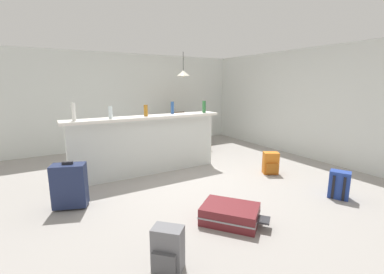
# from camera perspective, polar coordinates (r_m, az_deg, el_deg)

# --- Properties ---
(ground_plane) EXTENTS (13.00, 13.00, 0.05)m
(ground_plane) POSITION_cam_1_polar(r_m,az_deg,el_deg) (5.03, -0.63, -8.65)
(ground_plane) COLOR gray
(wall_back) EXTENTS (6.60, 0.10, 2.50)m
(wall_back) POSITION_cam_1_polar(r_m,az_deg,el_deg) (7.54, -12.45, 7.71)
(wall_back) COLOR silver
(wall_back) RESTS_ON ground_plane
(wall_right) EXTENTS (0.10, 6.00, 2.50)m
(wall_right) POSITION_cam_1_polar(r_m,az_deg,el_deg) (6.99, 20.39, 7.00)
(wall_right) COLOR silver
(wall_right) RESTS_ON ground_plane
(partition_half_wall) EXTENTS (2.80, 0.20, 1.07)m
(partition_half_wall) POSITION_cam_1_polar(r_m,az_deg,el_deg) (5.07, -9.58, -2.07)
(partition_half_wall) COLOR silver
(partition_half_wall) RESTS_ON ground_plane
(bar_countertop) EXTENTS (2.96, 0.40, 0.05)m
(bar_countertop) POSITION_cam_1_polar(r_m,az_deg,el_deg) (4.97, -9.80, 4.20)
(bar_countertop) COLOR white
(bar_countertop) RESTS_ON partition_half_wall
(bottle_white) EXTENTS (0.06, 0.06, 0.29)m
(bottle_white) POSITION_cam_1_polar(r_m,az_deg,el_deg) (4.66, -24.23, 5.00)
(bottle_white) COLOR silver
(bottle_white) RESTS_ON bar_countertop
(bottle_clear) EXTENTS (0.07, 0.07, 0.21)m
(bottle_clear) POSITION_cam_1_polar(r_m,az_deg,el_deg) (4.74, -17.22, 5.11)
(bottle_clear) COLOR silver
(bottle_clear) RESTS_ON bar_countertop
(bottle_amber) EXTENTS (0.07, 0.07, 0.21)m
(bottle_amber) POSITION_cam_1_polar(r_m,az_deg,el_deg) (4.95, -9.97, 5.67)
(bottle_amber) COLOR #9E661E
(bottle_amber) RESTS_ON bar_countertop
(bottle_blue) EXTENTS (0.06, 0.06, 0.24)m
(bottle_blue) POSITION_cam_1_polar(r_m,az_deg,el_deg) (5.27, -4.26, 6.33)
(bottle_blue) COLOR #284C89
(bottle_blue) RESTS_ON bar_countertop
(bottle_green) EXTENTS (0.07, 0.07, 0.24)m
(bottle_green) POSITION_cam_1_polar(r_m,az_deg,el_deg) (5.49, 2.63, 6.55)
(bottle_green) COLOR #2D6B38
(bottle_green) RESTS_ON bar_countertop
(dining_table) EXTENTS (1.10, 0.80, 0.74)m
(dining_table) POSITION_cam_1_polar(r_m,az_deg,el_deg) (7.05, -1.55, 2.80)
(dining_table) COLOR brown
(dining_table) RESTS_ON ground_plane
(dining_chair_near_partition) EXTENTS (0.44, 0.44, 0.93)m
(dining_chair_near_partition) POSITION_cam_1_polar(r_m,az_deg,el_deg) (6.58, 1.05, 1.02)
(dining_chair_near_partition) COLOR #4C331E
(dining_chair_near_partition) RESTS_ON ground_plane
(dining_chair_far_side) EXTENTS (0.43, 0.43, 0.93)m
(dining_chair_far_side) POSITION_cam_1_polar(r_m,az_deg,el_deg) (7.58, -3.43, 2.39)
(dining_chair_far_side) COLOR #4C331E
(dining_chair_far_side) RESTS_ON ground_plane
(pendant_lamp) EXTENTS (0.34, 0.34, 0.64)m
(pendant_lamp) POSITION_cam_1_polar(r_m,az_deg,el_deg) (6.94, -1.90, 13.63)
(pendant_lamp) COLOR black
(suitcase_flat_maroon) EXTENTS (0.81, 0.86, 0.22)m
(suitcase_flat_maroon) POSITION_cam_1_polar(r_m,az_deg,el_deg) (3.45, 8.26, -16.16)
(suitcase_flat_maroon) COLOR maroon
(suitcase_flat_maroon) RESTS_ON ground_plane
(backpack_grey) EXTENTS (0.34, 0.34, 0.42)m
(backpack_grey) POSITION_cam_1_polar(r_m,az_deg,el_deg) (2.65, -5.28, -23.11)
(backpack_grey) COLOR slate
(backpack_grey) RESTS_ON ground_plane
(suitcase_upright_navy) EXTENTS (0.50, 0.38, 0.67)m
(suitcase_upright_navy) POSITION_cam_1_polar(r_m,az_deg,el_deg) (4.06, -24.95, -9.46)
(suitcase_upright_navy) COLOR #1E284C
(suitcase_upright_navy) RESTS_ON ground_plane
(backpack_orange) EXTENTS (0.33, 0.33, 0.42)m
(backpack_orange) POSITION_cam_1_polar(r_m,az_deg,el_deg) (5.30, 16.65, -5.51)
(backpack_orange) COLOR orange
(backpack_orange) RESTS_ON ground_plane
(backpack_blue) EXTENTS (0.32, 0.33, 0.42)m
(backpack_blue) POSITION_cam_1_polar(r_m,az_deg,el_deg) (4.62, 29.25, -9.05)
(backpack_blue) COLOR #233D93
(backpack_blue) RESTS_ON ground_plane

